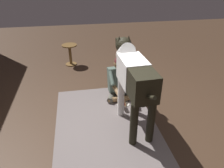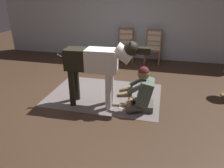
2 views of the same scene
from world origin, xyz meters
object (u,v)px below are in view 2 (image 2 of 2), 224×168
Objects in this scene: dining_chair_left_of_pair at (126,43)px; large_dog at (98,63)px; dining_chair_right_of_pair at (153,45)px; person_sitting_on_floor at (142,92)px; hot_dog_on_plate at (125,105)px.

large_dog reaches higher than dining_chair_left_of_pair.
person_sitting_on_floor is at bearing -90.31° from dining_chair_right_of_pair.
dining_chair_left_of_pair is 1.21× the size of person_sitting_on_floor.
large_dog reaches higher than dining_chair_right_of_pair.
dining_chair_left_of_pair reaches higher than person_sitting_on_floor.
person_sitting_on_floor is at bearing 2.43° from hot_dog_on_plate.
dining_chair_right_of_pair is 1.21× the size of person_sitting_on_floor.
large_dog is at bearing -177.57° from hot_dog_on_plate.
dining_chair_right_of_pair is at bearing 89.69° from person_sitting_on_floor.
dining_chair_left_of_pair is at bearing 105.79° from person_sitting_on_floor.
dining_chair_right_of_pair is (0.82, 0.00, 0.00)m from dining_chair_left_of_pair.
large_dog is 7.10× the size of hot_dog_on_plate.
hot_dog_on_plate is at bearing -177.57° from person_sitting_on_floor.
dining_chair_right_of_pair is 3.01m from large_dog.
dining_chair_right_of_pair is at bearing 83.69° from hot_dog_on_plate.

